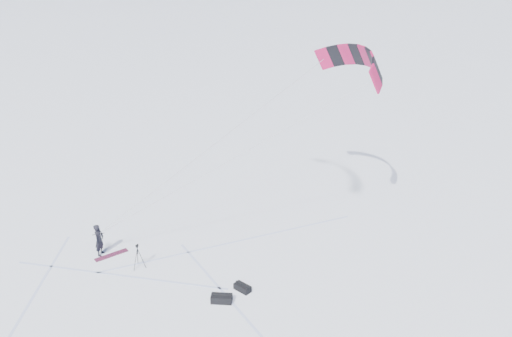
# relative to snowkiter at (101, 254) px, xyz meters

# --- Properties ---
(ground) EXTENTS (1800.00, 1800.00, 0.00)m
(ground) POSITION_rel_snowkiter_xyz_m (2.24, -2.07, 0.00)
(ground) COLOR white
(horizon_hills) EXTENTS (704.00, 704.00, 8.00)m
(horizon_hills) POSITION_rel_snowkiter_xyz_m (2.24, -2.07, 3.10)
(horizon_hills) COLOR #1E263D
(horizon_hills) RESTS_ON ground
(snow_tracks) EXTENTS (13.93, 9.84, 0.01)m
(snow_tracks) POSITION_rel_snowkiter_xyz_m (0.26, -1.98, 0.00)
(snow_tracks) COLOR #ACB9E0
(snow_tracks) RESTS_ON ground
(snowkiter) EXTENTS (0.46, 0.64, 1.62)m
(snowkiter) POSITION_rel_snowkiter_xyz_m (0.00, 0.00, 0.00)
(snowkiter) COLOR black
(snowkiter) RESTS_ON ground
(snowboard) EXTENTS (1.43, 1.27, 0.04)m
(snowboard) POSITION_rel_snowkiter_xyz_m (0.52, -0.07, 0.02)
(snowboard) COLOR maroon
(snowboard) RESTS_ON ground
(tripod) EXTENTS (0.53, 0.60, 1.22)m
(tripod) POSITION_rel_snowkiter_xyz_m (2.14, -0.98, 0.79)
(tripod) COLOR black
(tripod) RESTS_ON ground
(gear_bag_a) EXTENTS (0.89, 0.44, 0.39)m
(gear_bag_a) POSITION_rel_snowkiter_xyz_m (6.26, -3.27, 0.17)
(gear_bag_a) COLOR black
(gear_bag_a) RESTS_ON ground
(gear_bag_b) EXTENTS (0.82, 0.75, 0.35)m
(gear_bag_b) POSITION_rel_snowkiter_xyz_m (7.07, -2.45, 0.15)
(gear_bag_b) COLOR black
(gear_bag_b) RESTS_ON ground
(power_kite) EXTENTS (13.67, 7.83, 8.10)m
(power_kite) POSITION_rel_snowkiter_xyz_m (12.27, 5.25, 8.37)
(power_kite) COLOR #AB1143
(power_kite) RESTS_ON ground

